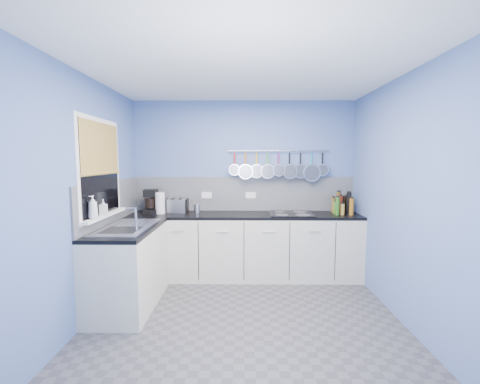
{
  "coord_description": "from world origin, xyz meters",
  "views": [
    {
      "loc": [
        -0.01,
        -3.15,
        1.64
      ],
      "look_at": [
        -0.05,
        0.75,
        1.25
      ],
      "focal_mm": 23.63,
      "sensor_mm": 36.0,
      "label": 1
    }
  ],
  "objects_px": {
    "coffee_maker": "(151,201)",
    "canister": "(197,208)",
    "soap_bottle_a": "(93,207)",
    "paper_towel": "(160,203)",
    "toaster": "(177,206)",
    "hob": "(291,214)",
    "soap_bottle_b": "(103,207)"
  },
  "relations": [
    {
      "from": "toaster",
      "to": "soap_bottle_b",
      "type": "bearing_deg",
      "value": -109.44
    },
    {
      "from": "soap_bottle_a",
      "to": "coffee_maker",
      "type": "distance_m",
      "value": 1.27
    },
    {
      "from": "hob",
      "to": "paper_towel",
      "type": "bearing_deg",
      "value": 179.07
    },
    {
      "from": "paper_towel",
      "to": "hob",
      "type": "distance_m",
      "value": 1.83
    },
    {
      "from": "soap_bottle_b",
      "to": "paper_towel",
      "type": "relative_size",
      "value": 0.58
    },
    {
      "from": "soap_bottle_a",
      "to": "hob",
      "type": "distance_m",
      "value": 2.5
    },
    {
      "from": "soap_bottle_a",
      "to": "paper_towel",
      "type": "xyz_separation_m",
      "value": [
        0.36,
        1.21,
        -0.12
      ]
    },
    {
      "from": "soap_bottle_b",
      "to": "canister",
      "type": "bearing_deg",
      "value": 51.04
    },
    {
      "from": "soap_bottle_a",
      "to": "paper_towel",
      "type": "relative_size",
      "value": 0.81
    },
    {
      "from": "canister",
      "to": "toaster",
      "type": "bearing_deg",
      "value": 173.93
    },
    {
      "from": "coffee_maker",
      "to": "hob",
      "type": "height_order",
      "value": "coffee_maker"
    },
    {
      "from": "soap_bottle_b",
      "to": "paper_towel",
      "type": "distance_m",
      "value": 1.04
    },
    {
      "from": "soap_bottle_a",
      "to": "toaster",
      "type": "xyz_separation_m",
      "value": [
        0.57,
        1.33,
        -0.17
      ]
    },
    {
      "from": "coffee_maker",
      "to": "toaster",
      "type": "relative_size",
      "value": 1.13
    },
    {
      "from": "coffee_maker",
      "to": "toaster",
      "type": "bearing_deg",
      "value": 11.41
    },
    {
      "from": "coffee_maker",
      "to": "canister",
      "type": "xyz_separation_m",
      "value": [
        0.65,
        0.06,
        -0.11
      ]
    },
    {
      "from": "paper_towel",
      "to": "soap_bottle_a",
      "type": "bearing_deg",
      "value": -106.67
    },
    {
      "from": "coffee_maker",
      "to": "soap_bottle_a",
      "type": "bearing_deg",
      "value": -103.28
    },
    {
      "from": "canister",
      "to": "hob",
      "type": "height_order",
      "value": "canister"
    },
    {
      "from": "paper_towel",
      "to": "soap_bottle_b",
      "type": "bearing_deg",
      "value": -110.38
    },
    {
      "from": "soap_bottle_a",
      "to": "paper_towel",
      "type": "distance_m",
      "value": 1.27
    },
    {
      "from": "soap_bottle_a",
      "to": "hob",
      "type": "xyz_separation_m",
      "value": [
        2.19,
        1.18,
        -0.26
      ]
    },
    {
      "from": "soap_bottle_a",
      "to": "paper_towel",
      "type": "bearing_deg",
      "value": 73.33
    },
    {
      "from": "toaster",
      "to": "hob",
      "type": "height_order",
      "value": "toaster"
    },
    {
      "from": "soap_bottle_b",
      "to": "hob",
      "type": "xyz_separation_m",
      "value": [
        2.19,
        0.94,
        -0.23
      ]
    },
    {
      "from": "soap_bottle_b",
      "to": "coffee_maker",
      "type": "height_order",
      "value": "coffee_maker"
    },
    {
      "from": "soap_bottle_a",
      "to": "toaster",
      "type": "height_order",
      "value": "soap_bottle_a"
    },
    {
      "from": "canister",
      "to": "paper_towel",
      "type": "bearing_deg",
      "value": -169.23
    },
    {
      "from": "coffee_maker",
      "to": "canister",
      "type": "height_order",
      "value": "coffee_maker"
    },
    {
      "from": "paper_towel",
      "to": "coffee_maker",
      "type": "height_order",
      "value": "coffee_maker"
    },
    {
      "from": "soap_bottle_b",
      "to": "coffee_maker",
      "type": "distance_m",
      "value": 1.03
    },
    {
      "from": "soap_bottle_b",
      "to": "toaster",
      "type": "height_order",
      "value": "soap_bottle_b"
    }
  ]
}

